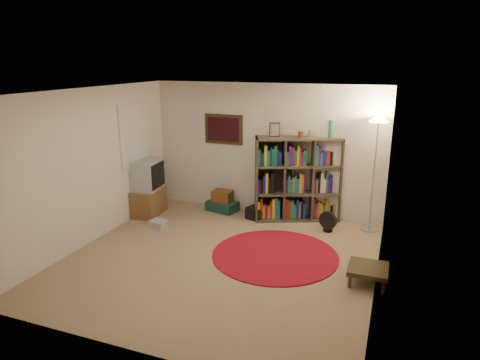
% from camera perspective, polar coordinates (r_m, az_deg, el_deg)
% --- Properties ---
extents(room, '(4.54, 4.54, 2.54)m').
position_cam_1_polar(room, '(6.20, -3.12, 0.25)').
color(room, '#907554').
rests_on(room, ground).
extents(bookshelf, '(1.62, 1.00, 1.88)m').
position_cam_1_polar(bookshelf, '(8.00, 7.50, 0.00)').
color(bookshelf, '#423C2C').
rests_on(bookshelf, ground).
extents(floor_lamp, '(0.48, 0.48, 2.00)m').
position_cam_1_polar(floor_lamp, '(7.52, 17.83, 5.40)').
color(floor_lamp, silver).
rests_on(floor_lamp, ground).
extents(floor_fan, '(0.32, 0.22, 0.37)m').
position_cam_1_polar(floor_fan, '(7.66, 11.63, -5.44)').
color(floor_fan, black).
rests_on(floor_fan, ground).
extents(tv_stand, '(0.59, 0.79, 1.08)m').
position_cam_1_polar(tv_stand, '(8.42, -12.35, -1.10)').
color(tv_stand, brown).
rests_on(tv_stand, ground).
extents(dvd_box, '(0.33, 0.29, 0.10)m').
position_cam_1_polar(dvd_box, '(7.93, -10.81, -5.67)').
color(dvd_box, '#ADADB2').
rests_on(dvd_box, ground).
extents(suitcase, '(0.66, 0.50, 0.19)m').
position_cam_1_polar(suitcase, '(8.54, -2.36, -3.49)').
color(suitcase, '#13362E').
rests_on(suitcase, ground).
extents(wicker_basket, '(0.40, 0.30, 0.22)m').
position_cam_1_polar(wicker_basket, '(8.49, -2.36, -2.15)').
color(wicker_basket, '#603018').
rests_on(wicker_basket, suitcase).
extents(duffel_bag, '(0.40, 0.36, 0.23)m').
position_cam_1_polar(duffel_bag, '(8.11, 2.17, -4.43)').
color(duffel_bag, black).
rests_on(duffel_bag, ground).
extents(paper_towel, '(0.14, 0.14, 0.23)m').
position_cam_1_polar(paper_towel, '(8.23, 3.99, -4.14)').
color(paper_towel, silver).
rests_on(paper_towel, ground).
extents(red_rug, '(1.95, 1.95, 0.02)m').
position_cam_1_polar(red_rug, '(6.72, 4.69, -9.92)').
color(red_rug, maroon).
rests_on(red_rug, ground).
extents(side_table, '(0.52, 0.52, 0.24)m').
position_cam_1_polar(side_table, '(6.11, 16.72, -11.35)').
color(side_table, black).
rests_on(side_table, ground).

